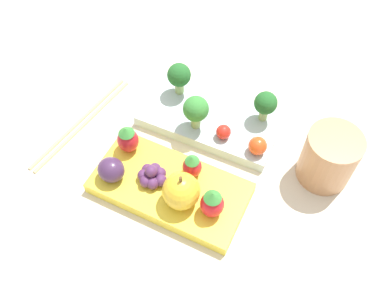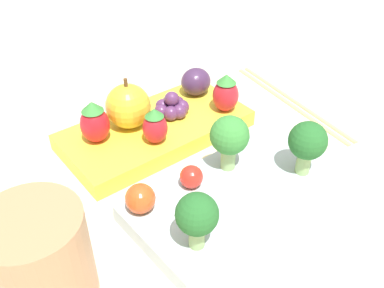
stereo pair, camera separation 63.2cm
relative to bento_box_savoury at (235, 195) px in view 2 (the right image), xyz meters
The scene contains 16 objects.
ground_plane 0.07m from the bento_box_savoury, 92.27° to the right, with size 4.00×4.00×0.00m, color beige.
bento_box_savoury is the anchor object (origin of this frame).
bento_box_fruit 0.13m from the bento_box_savoury, 86.63° to the right, with size 0.22×0.12×0.02m.
broccoli_floret_0 0.09m from the bento_box_savoury, 26.93° to the left, with size 0.03×0.03×0.05m.
broccoli_floret_1 0.08m from the bento_box_savoury, 165.19° to the left, with size 0.04×0.04×0.06m.
broccoli_floret_2 0.05m from the bento_box_savoury, 113.38° to the right, with size 0.04×0.04×0.06m.
cherry_tomato_0 0.05m from the bento_box_savoury, 38.14° to the right, with size 0.02×0.02×0.02m.
cherry_tomato_1 0.09m from the bento_box_savoury, 16.00° to the right, with size 0.03×0.03×0.03m.
apple 0.15m from the bento_box_savoury, 76.95° to the right, with size 0.05×0.05×0.06m.
strawberry_0 0.11m from the bento_box_savoury, 76.24° to the right, with size 0.03×0.03×0.04m.
strawberry_1 0.14m from the bento_box_savoury, 123.30° to the right, with size 0.03×0.03×0.05m.
strawberry_2 0.16m from the bento_box_savoury, 61.62° to the right, with size 0.03×0.03×0.05m.
plum 0.18m from the bento_box_savoury, 112.28° to the right, with size 0.04×0.03×0.03m.
grape_cluster 0.14m from the bento_box_savoury, 97.00° to the right, with size 0.04×0.04×0.03m.
drinking_cup 0.18m from the bento_box_savoury, ahead, with size 0.07×0.07×0.08m.
chopsticks_pair 0.20m from the bento_box_savoury, 149.94° to the right, with size 0.03×0.21×0.01m.
Camera 2 is at (0.20, 0.29, 0.29)m, focal length 40.00 mm.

